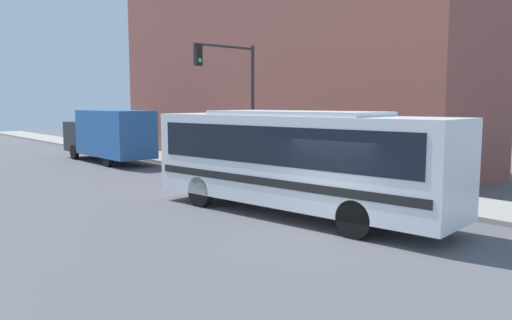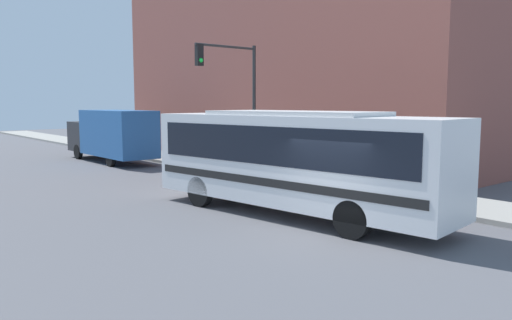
% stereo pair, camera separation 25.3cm
% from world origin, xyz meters
% --- Properties ---
extents(ground_plane, '(120.00, 120.00, 0.00)m').
position_xyz_m(ground_plane, '(0.00, 0.00, 0.00)').
color(ground_plane, '#515156').
extents(sidewalk, '(3.04, 70.00, 0.16)m').
position_xyz_m(sidewalk, '(6.02, 20.00, 0.08)').
color(sidewalk, gray).
rests_on(sidewalk, ground_plane).
extents(building_facade, '(6.00, 25.20, 11.57)m').
position_xyz_m(building_facade, '(10.54, 13.60, 5.78)').
color(building_facade, brown).
rests_on(building_facade, ground_plane).
extents(city_bus, '(3.67, 10.38, 3.23)m').
position_xyz_m(city_bus, '(1.04, 2.29, 1.87)').
color(city_bus, white).
rests_on(city_bus, ground_plane).
extents(delivery_truck, '(2.24, 8.29, 3.05)m').
position_xyz_m(delivery_truck, '(2.64, 19.32, 1.66)').
color(delivery_truck, '#265999').
rests_on(delivery_truck, ground_plane).
extents(fire_hydrant, '(0.23, 0.31, 0.81)m').
position_xyz_m(fire_hydrant, '(5.10, 4.49, 0.56)').
color(fire_hydrant, '#999999').
rests_on(fire_hydrant, sidewalk).
extents(traffic_light_pole, '(3.28, 0.35, 5.92)m').
position_xyz_m(traffic_light_pole, '(4.20, 9.28, 4.18)').
color(traffic_light_pole, '#2D2D2D').
rests_on(traffic_light_pole, sidewalk).
extents(parking_meter, '(0.14, 0.14, 1.18)m').
position_xyz_m(parking_meter, '(5.10, 7.81, 0.97)').
color(parking_meter, '#2D2D2D').
rests_on(parking_meter, sidewalk).
extents(pedestrian_near_corner, '(0.34, 0.34, 1.58)m').
position_xyz_m(pedestrian_near_corner, '(5.96, 3.88, 0.96)').
color(pedestrian_near_corner, slate).
rests_on(pedestrian_near_corner, sidewalk).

